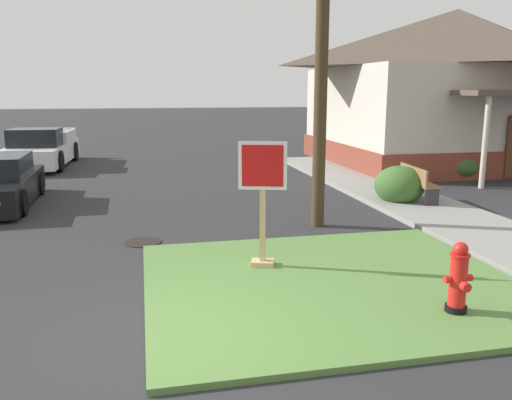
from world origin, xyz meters
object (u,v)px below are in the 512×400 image
stop_sign (263,206)px  street_bench (417,181)px  fire_hydrant (458,279)px  manhole_cover (143,242)px  pickup_truck_white (41,150)px

stop_sign → street_bench: size_ratio=1.23×
fire_hydrant → manhole_cover: 5.81m
street_bench → manhole_cover: bearing=-163.4°
fire_hydrant → stop_sign: bearing=131.7°
fire_hydrant → pickup_truck_white: 17.17m
pickup_truck_white → street_bench: bearing=-40.8°
stop_sign → street_bench: 6.42m
stop_sign → manhole_cover: (-1.89, 2.00, -1.05)m
stop_sign → pickup_truck_white: 14.28m
pickup_truck_white → street_bench: 13.91m
fire_hydrant → street_bench: size_ratio=0.56×
manhole_cover → street_bench: street_bench is taller
stop_sign → manhole_cover: size_ratio=2.87×
fire_hydrant → pickup_truck_white: size_ratio=0.17×
stop_sign → pickup_truck_white: size_ratio=0.38×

